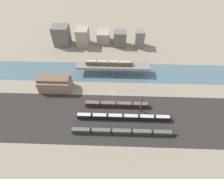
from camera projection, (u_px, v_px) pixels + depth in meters
The scene contains 15 objects.
ground_plane at pixel (112, 93), 139.55m from camera, with size 400.00×400.00×0.00m, color gray.
railbed_yard at pixel (111, 118), 123.18m from camera, with size 280.00×42.00×0.01m, color #282623.
river_water at pixel (113, 72), 156.29m from camera, with size 320.00×25.82×0.01m, color #47606B.
bridge at pixel (113, 66), 150.95m from camera, with size 62.92×9.95×8.53m.
train_on_bridge at pixel (110, 63), 148.76m from camera, with size 41.66×3.06×3.80m.
train_yard_near at pixel (124, 132), 113.68m from camera, with size 69.59×2.84×3.68m.
train_yard_mid at pixel (125, 117), 121.18m from camera, with size 67.34×2.80×4.16m.
train_yard_far at pixel (118, 104), 128.87m from camera, with size 49.72×3.16×4.04m.
warehouse_building at pixel (55, 83), 138.61m from camera, with size 25.11×12.33×12.22m.
signal_tower at pixel (141, 105), 122.57m from camera, with size 1.00×0.86×13.59m.
city_block_far_left at pixel (61, 35), 180.21m from camera, with size 16.36×13.60×20.29m, color #605B56.
city_block_left at pixel (83, 37), 180.59m from camera, with size 12.24×14.75×18.02m, color gray.
city_block_center at pixel (103, 37), 186.97m from camera, with size 13.39×14.36×11.45m, color gray.
city_block_right at pixel (120, 39), 180.52m from camera, with size 12.68×10.85×15.53m, color #605B56.
city_block_far_right at pixel (140, 38), 179.27m from camera, with size 8.80×10.32×17.00m, color slate.
Camera 1 is at (3.10, -93.30, 103.76)m, focal length 28.00 mm.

